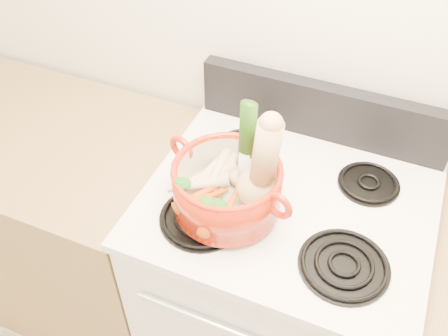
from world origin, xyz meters
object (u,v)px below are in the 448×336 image
at_px(stove_body, 276,295).
at_px(dutch_oven, 227,188).
at_px(squash, 259,164).
at_px(leek, 246,147).

relative_size(stove_body, dutch_oven, 3.30).
bearing_deg(stove_body, squash, -129.81).
height_order(stove_body, dutch_oven, dutch_oven).
height_order(stove_body, leek, leek).
relative_size(squash, leek, 0.94).
xyz_separation_m(stove_body, squash, (-0.07, -0.08, 0.67)).
bearing_deg(leek, squash, -28.49).
height_order(squash, leek, leek).
distance_m(stove_body, squash, 0.68).
bearing_deg(stove_body, dutch_oven, -143.69).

